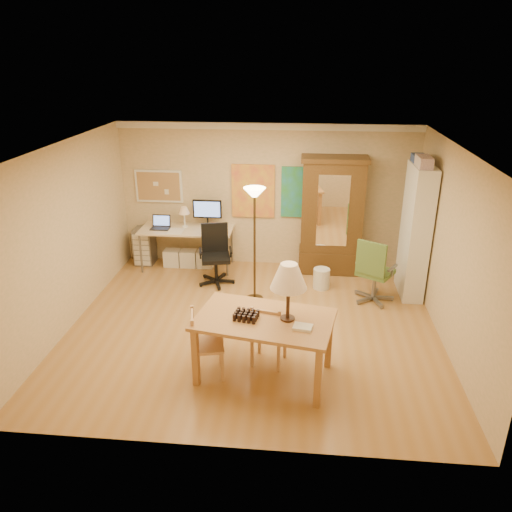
# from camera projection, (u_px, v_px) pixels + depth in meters

# --- Properties ---
(floor) EXTENTS (5.50, 5.50, 0.00)m
(floor) POSITION_uv_depth(u_px,v_px,m) (253.00, 327.00, 7.57)
(floor) COLOR #A9753C
(floor) RESTS_ON ground
(crown_molding) EXTENTS (5.50, 0.08, 0.12)m
(crown_molding) POSITION_uv_depth(u_px,v_px,m) (267.00, 126.00, 8.82)
(crown_molding) COLOR white
(crown_molding) RESTS_ON floor
(corkboard) EXTENTS (0.90, 0.04, 0.62)m
(corkboard) POSITION_uv_depth(u_px,v_px,m) (159.00, 186.00, 9.45)
(corkboard) COLOR #AB7450
(corkboard) RESTS_ON floor
(art_panel_left) EXTENTS (0.80, 0.04, 1.00)m
(art_panel_left) POSITION_uv_depth(u_px,v_px,m) (253.00, 191.00, 9.31)
(art_panel_left) COLOR yellow
(art_panel_left) RESTS_ON floor
(art_panel_right) EXTENTS (0.75, 0.04, 0.95)m
(art_panel_right) POSITION_uv_depth(u_px,v_px,m) (301.00, 192.00, 9.23)
(art_panel_right) COLOR teal
(art_panel_right) RESTS_ON floor
(dining_table) EXTENTS (1.83, 1.30, 1.57)m
(dining_table) POSITION_uv_depth(u_px,v_px,m) (273.00, 307.00, 6.06)
(dining_table) COLOR #945830
(dining_table) RESTS_ON floor
(ladder_chair_back) EXTENTS (0.49, 0.47, 0.90)m
(ladder_chair_back) POSITION_uv_depth(u_px,v_px,m) (268.00, 336.00, 6.53)
(ladder_chair_back) COLOR tan
(ladder_chair_back) RESTS_ON floor
(ladder_chair_left) EXTENTS (0.48, 0.50, 0.91)m
(ladder_chair_left) POSITION_uv_depth(u_px,v_px,m) (205.00, 346.00, 6.31)
(ladder_chair_left) COLOR tan
(ladder_chair_left) RESTS_ON floor
(torchiere_lamp) EXTENTS (0.35, 0.35, 1.93)m
(torchiere_lamp) POSITION_uv_depth(u_px,v_px,m) (255.00, 211.00, 7.81)
(torchiere_lamp) COLOR #382A16
(torchiere_lamp) RESTS_ON floor
(computer_desk) EXTENTS (1.73, 0.76, 1.31)m
(computer_desk) POSITION_uv_depth(u_px,v_px,m) (189.00, 243.00, 9.50)
(computer_desk) COLOR beige
(computer_desk) RESTS_ON floor
(office_chair_black) EXTENTS (0.66, 0.66, 1.07)m
(office_chair_black) POSITION_uv_depth(u_px,v_px,m) (216.00, 268.00, 8.91)
(office_chair_black) COLOR black
(office_chair_black) RESTS_ON floor
(office_chair_green) EXTENTS (0.69, 0.69, 1.11)m
(office_chair_green) POSITION_uv_depth(u_px,v_px,m) (373.00, 285.00, 8.24)
(office_chair_green) COLOR slate
(office_chair_green) RESTS_ON floor
(drawer_cart) EXTENTS (0.36, 0.43, 0.71)m
(drawer_cart) POSITION_uv_depth(u_px,v_px,m) (145.00, 246.00, 9.71)
(drawer_cart) COLOR slate
(drawer_cart) RESTS_ON floor
(armoire) EXTENTS (1.18, 0.56, 2.17)m
(armoire) POSITION_uv_depth(u_px,v_px,m) (331.00, 223.00, 9.16)
(armoire) COLOR #3E2610
(armoire) RESTS_ON floor
(bookshelf) EXTENTS (0.33, 0.89, 2.22)m
(bookshelf) POSITION_uv_depth(u_px,v_px,m) (415.00, 232.00, 8.23)
(bookshelf) COLOR white
(bookshelf) RESTS_ON floor
(wastebin) EXTENTS (0.29, 0.29, 0.36)m
(wastebin) POSITION_uv_depth(u_px,v_px,m) (321.00, 278.00, 8.74)
(wastebin) COLOR silver
(wastebin) RESTS_ON floor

